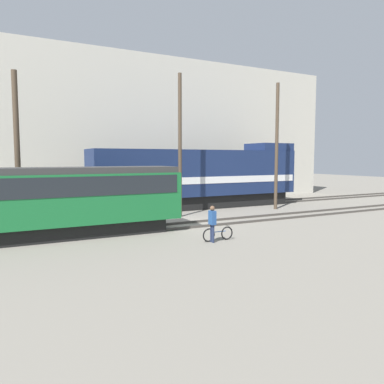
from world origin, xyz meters
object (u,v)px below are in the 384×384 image
Objects in this scene: utility_pole_center at (180,146)px; freight_locomotive at (200,177)px; utility_pole_left at (17,151)px; streetcar at (47,198)px; utility_pole_right at (277,147)px; bicycle at (218,234)px; person at (212,220)px.

freight_locomotive is at bearing 45.18° from utility_pole_center.
utility_pole_center is (9.47, 0.00, 0.41)m from utility_pole_left.
freight_locomotive is 1.80× the size of utility_pole_center.
freight_locomotive reaches higher than streetcar.
freight_locomotive is at bearing 14.51° from utility_pole_left.
utility_pole_right reaches higher than streetcar.
utility_pole_left is at bearing -165.49° from freight_locomotive.
utility_pole_left is (-7.89, 7.28, 3.84)m from bicycle.
utility_pole_center is at bearing 0.00° from utility_pole_left.
utility_pole_center reaches higher than streetcar.
utility_pole_center is 0.99× the size of utility_pole_right.
streetcar is at bearing 149.90° from bicycle.
bicycle is at bearing 20.97° from person.
utility_pole_center is at bearing -134.82° from freight_locomotive.
utility_pole_right is (17.38, 0.00, 0.46)m from utility_pole_left.
utility_pole_left is 17.38m from utility_pole_right.
utility_pole_right reaches higher than utility_pole_left.
freight_locomotive reaches higher than person.
utility_pole_right is (4.63, -3.30, 2.29)m from freight_locomotive.
person is at bearing -159.03° from bicycle.
streetcar is at bearing -168.60° from utility_pole_right.
freight_locomotive is 1.97× the size of utility_pole_left.
bicycle is 8.58m from utility_pole_center.
freight_locomotive is 13.29m from utility_pole_left.
utility_pole_right is at bearing 0.00° from utility_pole_center.
freight_locomotive is at bearing 144.54° from utility_pole_right.
utility_pole_center reaches higher than person.
utility_pole_left is at bearing 137.31° from bicycle.
freight_locomotive is at bearing 65.35° from bicycle.
utility_pole_center is at bearing 21.32° from streetcar.
streetcar is 7.92× the size of bicycle.
bicycle is at bearing -42.69° from utility_pole_left.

